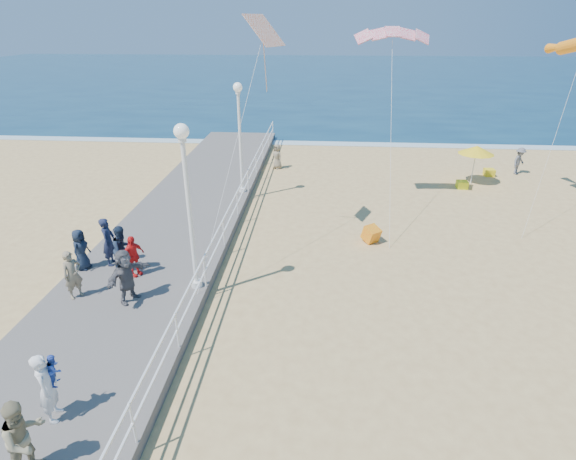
# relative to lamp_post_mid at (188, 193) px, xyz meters

# --- Properties ---
(ground) EXTENTS (160.00, 160.00, 0.00)m
(ground) POSITION_rel_lamp_post_mid_xyz_m (5.35, 0.00, -3.66)
(ground) COLOR tan
(ground) RESTS_ON ground
(ocean) EXTENTS (160.00, 90.00, 0.05)m
(ocean) POSITION_rel_lamp_post_mid_xyz_m (5.35, 65.00, -3.65)
(ocean) COLOR #0C2E49
(ocean) RESTS_ON ground
(surf_line) EXTENTS (160.00, 1.20, 0.04)m
(surf_line) POSITION_rel_lamp_post_mid_xyz_m (5.35, 20.50, -3.63)
(surf_line) COLOR white
(surf_line) RESTS_ON ground
(boardwalk) EXTENTS (5.00, 44.00, 0.40)m
(boardwalk) POSITION_rel_lamp_post_mid_xyz_m (-2.15, 0.00, -3.46)
(boardwalk) COLOR slate
(boardwalk) RESTS_ON ground
(railing) EXTENTS (0.05, 42.00, 0.55)m
(railing) POSITION_rel_lamp_post_mid_xyz_m (0.30, 0.00, -2.41)
(railing) COLOR white
(railing) RESTS_ON boardwalk
(lamp_post_mid) EXTENTS (0.44, 0.44, 5.32)m
(lamp_post_mid) POSITION_rel_lamp_post_mid_xyz_m (0.00, 0.00, 0.00)
(lamp_post_mid) COLOR white
(lamp_post_mid) RESTS_ON boardwalk
(lamp_post_far) EXTENTS (0.44, 0.44, 5.32)m
(lamp_post_far) POSITION_rel_lamp_post_mid_xyz_m (0.00, 9.00, 0.00)
(lamp_post_far) COLOR white
(lamp_post_far) RESTS_ON boardwalk
(woman_holding_toddler) EXTENTS (0.56, 0.71, 1.70)m
(woman_holding_toddler) POSITION_rel_lamp_post_mid_xyz_m (-1.72, -5.49, -2.41)
(woman_holding_toddler) COLOR white
(woman_holding_toddler) RESTS_ON boardwalk
(toddler_held) EXTENTS (0.37, 0.43, 0.75)m
(toddler_held) POSITION_rel_lamp_post_mid_xyz_m (-1.57, -5.34, -2.04)
(toddler_held) COLOR blue
(toddler_held) RESTS_ON boardwalk
(spectator_0) EXTENTS (0.49, 0.69, 1.77)m
(spectator_0) POSITION_rel_lamp_post_mid_xyz_m (-3.41, 1.26, -2.38)
(spectator_0) COLOR #1B213B
(spectator_0) RESTS_ON boardwalk
(spectator_1) EXTENTS (0.94, 1.04, 1.75)m
(spectator_1) POSITION_rel_lamp_post_mid_xyz_m (-1.42, -6.77, -2.38)
(spectator_1) COLOR gray
(spectator_1) RESTS_ON boardwalk
(spectator_3) EXTENTS (0.76, 0.92, 1.47)m
(spectator_3) POSITION_rel_lamp_post_mid_xyz_m (-2.27, 0.54, -2.53)
(spectator_3) COLOR red
(spectator_3) RESTS_ON boardwalk
(spectator_4) EXTENTS (0.56, 0.78, 1.48)m
(spectator_4) POSITION_rel_lamp_post_mid_xyz_m (-4.25, 0.87, -2.52)
(spectator_4) COLOR #182234
(spectator_4) RESTS_ON boardwalk
(spectator_5) EXTENTS (1.15, 1.68, 1.74)m
(spectator_5) POSITION_rel_lamp_post_mid_xyz_m (-1.87, -0.95, -2.39)
(spectator_5) COLOR #565559
(spectator_5) RESTS_ON boardwalk
(spectator_6) EXTENTS (0.64, 0.69, 1.59)m
(spectator_6) POSITION_rel_lamp_post_mid_xyz_m (-3.61, -0.87, -2.47)
(spectator_6) COLOR #82755A
(spectator_6) RESTS_ON boardwalk
(spectator_7) EXTENTS (0.98, 1.05, 1.73)m
(spectator_7) POSITION_rel_lamp_post_mid_xyz_m (-2.67, 0.73, -2.40)
(spectator_7) COLOR #1B283C
(spectator_7) RESTS_ON boardwalk
(beach_walker_a) EXTENTS (1.15, 1.14, 1.59)m
(beach_walker_a) POSITION_rel_lamp_post_mid_xyz_m (15.57, 14.23, -2.87)
(beach_walker_a) COLOR slate
(beach_walker_a) RESTS_ON ground
(beach_walker_c) EXTENTS (0.87, 0.84, 1.50)m
(beach_walker_c) POSITION_rel_lamp_post_mid_xyz_m (1.27, 14.27, -2.91)
(beach_walker_c) COLOR #85765C
(beach_walker_c) RESTS_ON ground
(box_kite) EXTENTS (0.87, 0.90, 0.74)m
(box_kite) POSITION_rel_lamp_post_mid_xyz_m (6.09, 4.48, -3.36)
(box_kite) COLOR #EF4F0E
(box_kite) RESTS_ON ground
(beach_umbrella) EXTENTS (1.90, 1.90, 2.14)m
(beach_umbrella) POSITION_rel_lamp_post_mid_xyz_m (12.37, 12.32, -1.75)
(beach_umbrella) COLOR white
(beach_umbrella) RESTS_ON ground
(beach_chair_left) EXTENTS (0.55, 0.55, 0.40)m
(beach_chair_left) POSITION_rel_lamp_post_mid_xyz_m (11.64, 11.46, -3.46)
(beach_chair_left) COLOR #FAFC1A
(beach_chair_left) RESTS_ON ground
(beach_chair_right) EXTENTS (0.55, 0.55, 0.40)m
(beach_chair_right) POSITION_rel_lamp_post_mid_xyz_m (13.82, 13.78, -3.46)
(beach_chair_right) COLOR yellow
(beach_chair_right) RESTS_ON ground
(kite_parafoil) EXTENTS (3.23, 0.94, 0.65)m
(kite_parafoil) POSITION_rel_lamp_post_mid_xyz_m (6.81, 8.79, 4.20)
(kite_parafoil) COLOR red
(kite_windsock) EXTENTS (1.08, 3.09, 1.17)m
(kite_windsock) POSITION_rel_lamp_post_mid_xyz_m (14.46, 8.92, 3.70)
(kite_windsock) COLOR orange
(kite_diamond_redwhite) EXTENTS (1.39, 1.62, 1.02)m
(kite_diamond_redwhite) POSITION_rel_lamp_post_mid_xyz_m (1.85, 4.48, 4.34)
(kite_diamond_redwhite) COLOR #CB4D17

